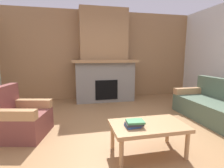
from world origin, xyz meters
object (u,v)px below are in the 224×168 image
object	(u,v)px
armchair	(20,119)
coffee_table	(148,128)
couch	(218,107)
fireplace	(104,62)

from	to	relation	value
armchair	coffee_table	bearing A→B (deg)	-27.46
couch	fireplace	bearing A→B (deg)	131.78
fireplace	couch	world-z (taller)	fireplace
fireplace	couch	distance (m)	3.13
fireplace	couch	size ratio (longest dim) A/B	1.50
armchair	fireplace	bearing A→B (deg)	49.55
fireplace	armchair	world-z (taller)	fireplace
armchair	coffee_table	size ratio (longest dim) A/B	0.91
armchair	coffee_table	xyz separation A→B (m)	(1.87, -0.97, 0.08)
fireplace	armchair	distance (m)	2.91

